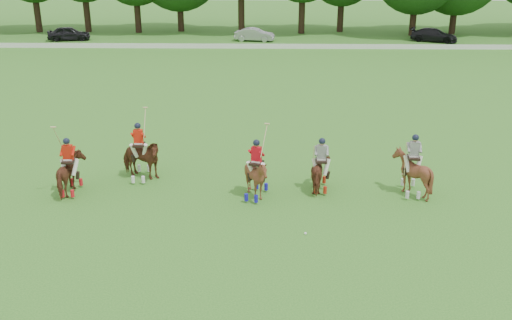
{
  "coord_description": "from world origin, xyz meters",
  "views": [
    {
      "loc": [
        2.97,
        -16.27,
        9.09
      ],
      "look_at": [
        2.53,
        4.2,
        1.4
      ],
      "focal_mm": 40.0,
      "sensor_mm": 36.0,
      "label": 1
    }
  ],
  "objects_px": {
    "polo_red_b": "(140,159)",
    "polo_stripe_a": "(321,172)",
    "polo_red_c": "(256,177)",
    "car_mid": "(254,35)",
    "polo_ball": "(305,233)",
    "polo_red_a": "(70,174)",
    "car_right": "(434,35)",
    "polo_stripe_b": "(412,172)",
    "car_left": "(69,33)"
  },
  "relations": [
    {
      "from": "polo_red_c",
      "to": "polo_ball",
      "type": "xyz_separation_m",
      "value": [
        1.71,
        -3.01,
        -0.8
      ]
    },
    {
      "from": "car_left",
      "to": "polo_red_c",
      "type": "height_order",
      "value": "polo_red_c"
    },
    {
      "from": "polo_ball",
      "to": "polo_red_a",
      "type": "bearing_deg",
      "value": 159.89
    },
    {
      "from": "car_mid",
      "to": "polo_stripe_b",
      "type": "distance_m",
      "value": 38.82
    },
    {
      "from": "car_right",
      "to": "polo_stripe_b",
      "type": "xyz_separation_m",
      "value": [
        -11.16,
        -38.18,
        0.22
      ]
    },
    {
      "from": "polo_red_c",
      "to": "polo_stripe_a",
      "type": "bearing_deg",
      "value": 17.12
    },
    {
      "from": "polo_red_b",
      "to": "polo_red_c",
      "type": "height_order",
      "value": "polo_red_b"
    },
    {
      "from": "polo_red_b",
      "to": "polo_red_a",
      "type": "bearing_deg",
      "value": -147.79
    },
    {
      "from": "polo_red_a",
      "to": "polo_stripe_b",
      "type": "relative_size",
      "value": 1.15
    },
    {
      "from": "car_left",
      "to": "polo_stripe_a",
      "type": "relative_size",
      "value": 1.94
    },
    {
      "from": "car_left",
      "to": "polo_red_a",
      "type": "distance_m",
      "value": 40.47
    },
    {
      "from": "polo_red_c",
      "to": "polo_stripe_a",
      "type": "distance_m",
      "value": 2.64
    },
    {
      "from": "polo_red_b",
      "to": "polo_stripe_b",
      "type": "height_order",
      "value": "polo_red_b"
    },
    {
      "from": "car_mid",
      "to": "polo_red_a",
      "type": "relative_size",
      "value": 1.43
    },
    {
      "from": "polo_red_b",
      "to": "polo_ball",
      "type": "bearing_deg",
      "value": -36.18
    },
    {
      "from": "car_right",
      "to": "polo_red_c",
      "type": "bearing_deg",
      "value": -179.71
    },
    {
      "from": "polo_red_c",
      "to": "polo_red_b",
      "type": "bearing_deg",
      "value": 159.79
    },
    {
      "from": "car_left",
      "to": "polo_red_c",
      "type": "relative_size",
      "value": 1.46
    },
    {
      "from": "polo_red_b",
      "to": "polo_red_c",
      "type": "distance_m",
      "value": 5.16
    },
    {
      "from": "polo_red_b",
      "to": "polo_stripe_b",
      "type": "bearing_deg",
      "value": -6.82
    },
    {
      "from": "polo_stripe_b",
      "to": "polo_stripe_a",
      "type": "bearing_deg",
      "value": 175.22
    },
    {
      "from": "polo_red_b",
      "to": "car_left",
      "type": "bearing_deg",
      "value": 112.41
    },
    {
      "from": "polo_stripe_b",
      "to": "polo_ball",
      "type": "relative_size",
      "value": 26.98
    },
    {
      "from": "car_right",
      "to": "polo_stripe_b",
      "type": "distance_m",
      "value": 39.78
    },
    {
      "from": "polo_red_b",
      "to": "polo_red_c",
      "type": "xyz_separation_m",
      "value": [
        4.84,
        -1.78,
        -0.04
      ]
    },
    {
      "from": "car_mid",
      "to": "polo_stripe_b",
      "type": "height_order",
      "value": "polo_stripe_b"
    },
    {
      "from": "car_mid",
      "to": "car_right",
      "type": "bearing_deg",
      "value": -80.79
    },
    {
      "from": "polo_red_b",
      "to": "polo_stripe_a",
      "type": "relative_size",
      "value": 1.37
    },
    {
      "from": "polo_red_a",
      "to": "polo_red_c",
      "type": "xyz_separation_m",
      "value": [
        7.25,
        -0.27,
        0.03
      ]
    },
    {
      "from": "car_right",
      "to": "polo_ball",
      "type": "relative_size",
      "value": 51.11
    },
    {
      "from": "car_left",
      "to": "polo_ball",
      "type": "distance_m",
      "value": 47.02
    },
    {
      "from": "polo_red_a",
      "to": "polo_ball",
      "type": "relative_size",
      "value": 31.13
    },
    {
      "from": "car_right",
      "to": "car_mid",
      "type": "bearing_deg",
      "value": 114.25
    },
    {
      "from": "polo_red_b",
      "to": "polo_stripe_b",
      "type": "relative_size",
      "value": 1.22
    },
    {
      "from": "polo_red_b",
      "to": "polo_stripe_b",
      "type": "xyz_separation_m",
      "value": [
        10.86,
        -1.3,
        0.01
      ]
    },
    {
      "from": "polo_stripe_a",
      "to": "polo_red_c",
      "type": "bearing_deg",
      "value": -162.88
    },
    {
      "from": "car_mid",
      "to": "polo_ball",
      "type": "bearing_deg",
      "value": -167.05
    },
    {
      "from": "polo_stripe_a",
      "to": "polo_ball",
      "type": "bearing_deg",
      "value": -102.03
    },
    {
      "from": "car_mid",
      "to": "polo_red_b",
      "type": "height_order",
      "value": "polo_red_b"
    },
    {
      "from": "car_mid",
      "to": "polo_red_c",
      "type": "xyz_separation_m",
      "value": [
        1.01,
        -38.66,
        0.19
      ]
    },
    {
      "from": "car_mid",
      "to": "polo_ball",
      "type": "xyz_separation_m",
      "value": [
        2.72,
        -41.68,
        -0.61
      ]
    },
    {
      "from": "car_mid",
      "to": "polo_red_a",
      "type": "distance_m",
      "value": 38.9
    },
    {
      "from": "car_right",
      "to": "polo_red_c",
      "type": "relative_size",
      "value": 1.6
    },
    {
      "from": "polo_red_a",
      "to": "polo_stripe_a",
      "type": "height_order",
      "value": "polo_red_a"
    },
    {
      "from": "polo_stripe_b",
      "to": "polo_ball",
      "type": "xyz_separation_m",
      "value": [
        -4.3,
        -3.5,
        -0.84
      ]
    },
    {
      "from": "polo_red_a",
      "to": "polo_red_c",
      "type": "distance_m",
      "value": 7.25
    },
    {
      "from": "polo_stripe_b",
      "to": "polo_ball",
      "type": "bearing_deg",
      "value": -140.89
    },
    {
      "from": "polo_red_c",
      "to": "polo_stripe_a",
      "type": "relative_size",
      "value": 1.33
    },
    {
      "from": "car_right",
      "to": "polo_ball",
      "type": "distance_m",
      "value": 44.46
    },
    {
      "from": "car_mid",
      "to": "polo_stripe_a",
      "type": "height_order",
      "value": "polo_stripe_a"
    }
  ]
}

